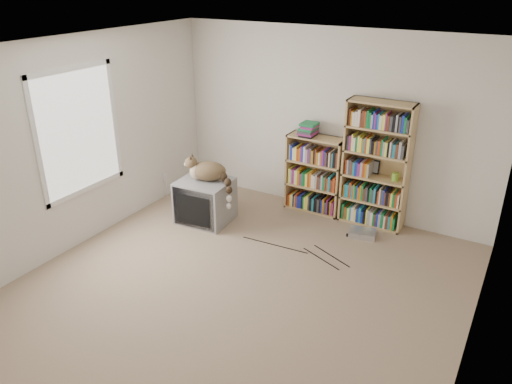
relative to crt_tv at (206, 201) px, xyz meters
The scene contains 16 objects.
floor 1.83m from the crt_tv, 46.16° to the right, with size 4.50×5.00×0.01m, color tan.
wall_back 1.98m from the crt_tv, 43.57° to the left, with size 4.50×0.02×2.50m, color silver.
wall_left 1.90m from the crt_tv, 127.30° to the right, with size 0.02×5.00×2.50m, color silver.
wall_right 3.86m from the crt_tv, 20.44° to the right, with size 0.02×5.00×2.50m, color silver.
ceiling 2.86m from the crt_tv, 46.16° to the right, with size 4.50×5.00×0.02m, color white.
window 1.85m from the crt_tv, 131.63° to the right, with size 0.02×1.22×1.52m, color white.
crt_tv is the anchor object (origin of this frame).
cat 0.40m from the crt_tv, 15.40° to the left, with size 0.78×0.48×0.56m.
bookcase_tall 2.30m from the crt_tv, 27.99° to the left, with size 0.84×0.30×1.67m.
bookcase_short 1.56m from the crt_tv, 42.87° to the left, with size 0.79×0.30×1.09m.
book_stack 1.69m from the crt_tv, 44.27° to the left, with size 0.22×0.29×0.19m, color #B13B17.
green_mug 2.51m from the crt_tv, 24.74° to the left, with size 0.09×0.09×0.10m, color #76AC31.
framed_print 2.29m from the crt_tv, 30.45° to the left, with size 0.14×0.01×0.18m, color black.
dvd_player 2.12m from the crt_tv, 17.55° to the left, with size 0.33×0.24×0.08m, color #B5B6BB.
wall_outlet 1.04m from the crt_tv, 160.87° to the left, with size 0.01×0.08×0.13m, color silver.
floor_cables 1.52m from the crt_tv, ahead, with size 1.20×0.70×0.01m, color black, non-canonical shape.
Camera 1 is at (2.39, -3.63, 3.14)m, focal length 35.00 mm.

